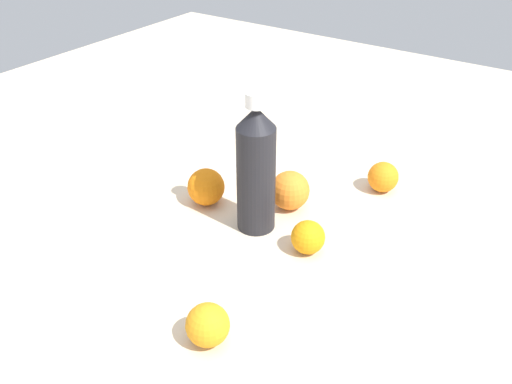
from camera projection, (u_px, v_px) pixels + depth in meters
ground_plane at (262, 212)px, 1.17m from camera, size 2.40×2.40×0.00m
water_bottle at (256, 168)px, 1.06m from camera, size 0.08×0.08×0.29m
orange_0 at (290, 190)px, 1.17m from camera, size 0.08×0.08×0.08m
orange_1 at (383, 177)px, 1.23m from camera, size 0.07×0.07×0.07m
orange_2 at (208, 325)px, 0.85m from camera, size 0.07×0.07×0.07m
orange_3 at (206, 187)px, 1.18m from camera, size 0.08×0.08×0.08m
orange_4 at (308, 237)px, 1.04m from camera, size 0.06×0.06×0.06m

